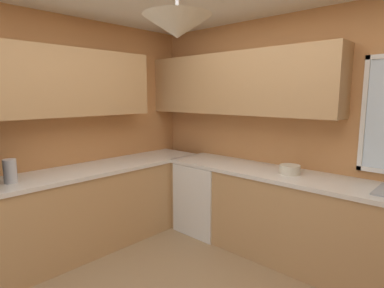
{
  "coord_description": "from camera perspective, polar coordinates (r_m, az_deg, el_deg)",
  "views": [
    {
      "loc": [
        1.47,
        -1.45,
        1.67
      ],
      "look_at": [
        -0.53,
        0.71,
        1.21
      ],
      "focal_mm": 29.36,
      "sensor_mm": 36.0,
      "label": 1
    }
  ],
  "objects": [
    {
      "name": "bowl",
      "position": [
        3.29,
        17.34,
        -4.44
      ],
      "size": [
        0.2,
        0.2,
        0.09
      ],
      "primitive_type": "cylinder",
      "color": "beige",
      "rests_on": "counter_run_back"
    },
    {
      "name": "kettle",
      "position": [
        3.25,
        -30.15,
        -4.28
      ],
      "size": [
        0.11,
        0.11,
        0.22
      ],
      "primitive_type": "cylinder",
      "color": "#B7B7BC",
      "rests_on": "counter_run_left"
    },
    {
      "name": "counter_run_left",
      "position": [
        3.61,
        -20.93,
        -11.57
      ],
      "size": [
        0.65,
        3.26,
        0.89
      ],
      "color": "tan",
      "rests_on": "ground_plane"
    },
    {
      "name": "room_shell",
      "position": [
        2.68,
        -0.14,
        10.03
      ],
      "size": [
        3.93,
        3.65,
        2.58
      ],
      "color": "#C6844C",
      "rests_on": "ground_plane"
    },
    {
      "name": "dishwasher",
      "position": [
        3.95,
        2.78,
        -9.55
      ],
      "size": [
        0.6,
        0.6,
        0.85
      ],
      "primitive_type": "cube",
      "color": "white",
      "rests_on": "ground_plane"
    },
    {
      "name": "counter_run_back",
      "position": [
        3.39,
        18.47,
        -12.76
      ],
      "size": [
        3.02,
        0.65,
        0.89
      ],
      "color": "tan",
      "rests_on": "ground_plane"
    }
  ]
}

